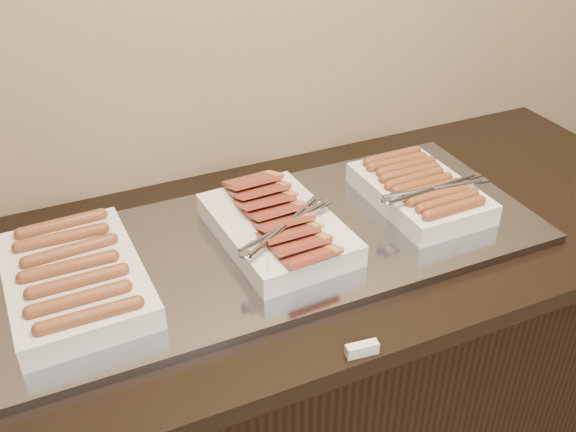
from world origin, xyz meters
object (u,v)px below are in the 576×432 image
Objects in this scene: dish_right at (420,190)px; warming_tray at (268,244)px; dish_left at (74,277)px; counter at (273,390)px; dish_center at (277,226)px.

warming_tray is at bearing 178.55° from dish_right.
counter is at bearing -2.09° from dish_left.
dish_center reaches higher than dish_right.
dish_right is (0.38, -0.00, 0.50)m from counter.
warming_tray is (-0.01, 0.00, 0.46)m from counter.
dish_left is at bearing 178.91° from dish_right.
dish_right is at bearing -0.70° from warming_tray.
dish_left reaches higher than warming_tray.
dish_right is at bearing -3.59° from dish_center.
dish_center reaches higher than counter.
dish_right is at bearing -0.71° from counter.
dish_right reaches higher than dish_left.
dish_center reaches higher than dish_left.
dish_left is at bearing -180.00° from counter.
counter is 5.47× the size of dish_center.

